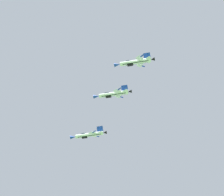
{
  "coord_description": "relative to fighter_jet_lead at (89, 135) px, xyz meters",
  "views": [
    {
      "loc": [
        1.32,
        -0.74,
        1.52
      ],
      "look_at": [
        34.7,
        46.82,
        125.33
      ],
      "focal_mm": 54.17,
      "sensor_mm": 36.0,
      "label": 1
    }
  ],
  "objects": [
    {
      "name": "fighter_jet_lead",
      "position": [
        0.0,
        0.0,
        0.0
      ],
      "size": [
        12.42,
        12.29,
        7.38
      ],
      "rotation": [
        0.0,
        -0.81,
        0.8
      ],
      "color": "white"
    },
    {
      "name": "fighter_jet_left_wing",
      "position": [
        -2.24,
        -21.22,
        1.41
      ],
      "size": [
        12.42,
        12.25,
        7.18
      ],
      "rotation": [
        0.0,
        -0.78,
        0.8
      ],
      "color": "white"
    },
    {
      "name": "fighter_jet_right_wing",
      "position": [
        -3.53,
        -37.79,
        -0.02
      ],
      "size": [
        12.42,
        12.26,
        7.23
      ],
      "rotation": [
        0.0,
        -0.79,
        0.8
      ],
      "color": "white"
    }
  ]
}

